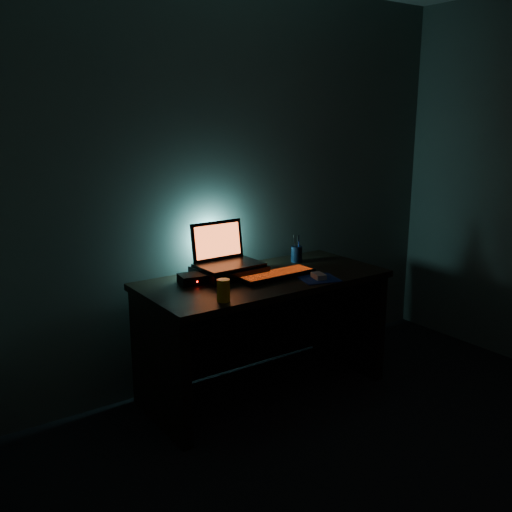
{
  "coord_description": "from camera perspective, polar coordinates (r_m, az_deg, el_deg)",
  "views": [
    {
      "loc": [
        -1.93,
        -1.07,
        1.69
      ],
      "look_at": [
        -0.09,
        1.57,
        0.9
      ],
      "focal_mm": 40.0,
      "sensor_mm": 36.0,
      "label": 1
    }
  ],
  "objects": [
    {
      "name": "desk",
      "position": [
        3.56,
        0.3,
        -5.9
      ],
      "size": [
        1.5,
        0.7,
        0.75
      ],
      "color": "black",
      "rests_on": "ground"
    },
    {
      "name": "riser",
      "position": [
        3.46,
        -2.69,
        -1.52
      ],
      "size": [
        0.41,
        0.31,
        0.06
      ],
      "primitive_type": "cube",
      "rotation": [
        0.0,
        0.0,
        0.03
      ],
      "color": "black",
      "rests_on": "desk"
    },
    {
      "name": "laptop",
      "position": [
        3.48,
        -3.18,
        0.09
      ],
      "size": [
        0.39,
        0.29,
        0.26
      ],
      "rotation": [
        0.0,
        0.0,
        0.03
      ],
      "color": "black",
      "rests_on": "riser"
    },
    {
      "name": "keyboard",
      "position": [
        3.44,
        2.03,
        -1.89
      ],
      "size": [
        0.5,
        0.17,
        0.03
      ],
      "rotation": [
        0.0,
        0.0,
        0.03
      ],
      "color": "black",
      "rests_on": "desk"
    },
    {
      "name": "mousepad",
      "position": [
        3.42,
        6.27,
        -2.27
      ],
      "size": [
        0.26,
        0.25,
        0.0
      ],
      "primitive_type": "cube",
      "rotation": [
        0.0,
        0.0,
        -0.26
      ],
      "color": "#0B1A52",
      "rests_on": "desk"
    },
    {
      "name": "mouse",
      "position": [
        3.41,
        6.28,
        -2.0
      ],
      "size": [
        0.08,
        0.11,
        0.03
      ],
      "primitive_type": "cube",
      "rotation": [
        0.0,
        0.0,
        -0.26
      ],
      "color": "gray",
      "rests_on": "mousepad"
    },
    {
      "name": "pen_cup",
      "position": [
        3.8,
        4.08,
        0.2
      ],
      "size": [
        0.08,
        0.08,
        0.11
      ],
      "primitive_type": "cylinder",
      "rotation": [
        0.0,
        0.0,
        -0.08
      ],
      "color": "black",
      "rests_on": "desk"
    },
    {
      "name": "juice_glass",
      "position": [
        2.99,
        -3.28,
        -3.45
      ],
      "size": [
        0.07,
        0.07,
        0.12
      ],
      "primitive_type": "cylinder",
      "rotation": [
        0.0,
        0.0,
        0.04
      ],
      "color": "#FFA90D",
      "rests_on": "desk"
    },
    {
      "name": "router",
      "position": [
        3.33,
        -6.27,
        -2.28
      ],
      "size": [
        0.18,
        0.16,
        0.05
      ],
      "rotation": [
        0.0,
        0.0,
        -0.17
      ],
      "color": "black",
      "rests_on": "desk"
    }
  ]
}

